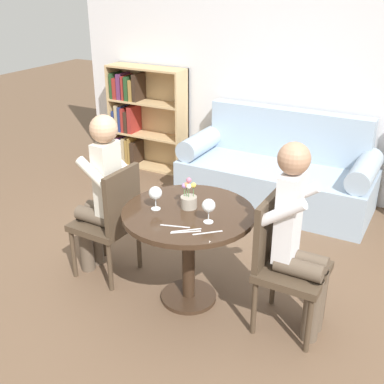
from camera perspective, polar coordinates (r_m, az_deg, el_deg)
The scene contains 16 objects.
ground_plane at distance 3.58m, azimuth -0.39°, elevation -12.44°, with size 16.00×16.00×0.00m, color brown.
back_wall at distance 5.03m, azimuth 12.57°, elevation 14.71°, with size 5.20×0.05×2.70m.
round_table at distance 3.28m, azimuth -0.42°, elevation -4.61°, with size 0.89×0.89×0.71m.
couch at distance 4.92m, azimuth 10.03°, elevation 2.06°, with size 1.89×0.80×0.92m.
bookshelf_left at distance 5.84m, azimuth -6.19°, elevation 8.77°, with size 0.96×0.28×1.20m.
chair_left at distance 3.63m, azimuth -9.52°, elevation -3.07°, with size 0.43×0.43×0.90m.
chair_right at distance 3.14m, azimuth 10.69°, elevation -7.87°, with size 0.42×0.42×0.90m.
person_left at distance 3.61m, azimuth -10.78°, elevation -0.18°, with size 0.43×0.35×1.28m.
person_right at distance 3.03m, azimuth 12.53°, elevation -5.41°, with size 0.42×0.34×1.28m.
wine_glass_left at distance 3.20m, azimuth -4.37°, elevation -0.21°, with size 0.09×0.09×0.16m.
wine_glass_right at distance 3.02m, azimuth 1.98°, elevation -1.71°, with size 0.09×0.09×0.16m.
flower_vase at distance 3.23m, azimuth -0.40°, elevation -0.81°, with size 0.11×0.11×0.21m.
knife_left_setting at distance 2.96m, azimuth -0.75°, elevation -4.76°, with size 0.16×0.12×0.00m.
fork_left_setting at distance 2.97m, azimuth -0.68°, elevation -4.55°, with size 0.15×0.13×0.00m.
knife_right_setting at distance 2.95m, azimuth 1.86°, elevation -4.85°, with size 0.15×0.14×0.00m.
fork_right_setting at distance 3.02m, azimuth -2.03°, elevation -4.07°, with size 0.18×0.07×0.00m.
Camera 1 is at (1.39, -2.51, 2.15)m, focal length 45.00 mm.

